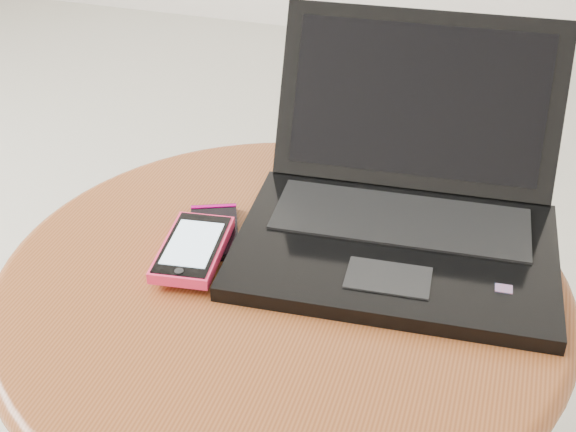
% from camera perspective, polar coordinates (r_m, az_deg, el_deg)
% --- Properties ---
extents(table, '(0.61, 0.61, 0.48)m').
position_cam_1_polar(table, '(0.89, -0.46, -9.60)').
color(table, brown).
rests_on(table, ground).
extents(laptop, '(0.36, 0.35, 0.21)m').
position_cam_1_polar(laptop, '(0.87, 8.36, 0.88)').
color(laptop, black).
rests_on(laptop, table).
extents(phone_black, '(0.09, 0.11, 0.01)m').
position_cam_1_polar(phone_black, '(0.88, -5.43, -1.15)').
color(phone_black, black).
rests_on(phone_black, table).
extents(phone_pink, '(0.08, 0.13, 0.01)m').
position_cam_1_polar(phone_pink, '(0.84, -6.99, -2.37)').
color(phone_pink, '#FB2855').
rests_on(phone_pink, phone_black).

